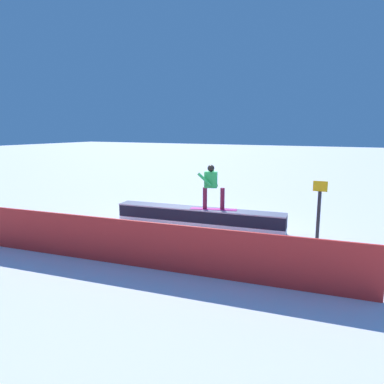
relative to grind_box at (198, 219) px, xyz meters
name	(u,v)px	position (x,y,z in m)	size (l,w,h in m)	color
ground_plane	(198,228)	(0.00, 0.00, -0.30)	(120.00, 120.00, 0.00)	white
grind_box	(198,219)	(0.00, 0.00, 0.00)	(5.69, 1.29, 0.67)	black
snowboarder	(212,185)	(-0.45, -0.04, 1.15)	(1.51, 0.70, 1.44)	#BB1C84
safety_fence	(131,243)	(0.00, 3.67, 0.26)	(10.77, 0.06, 1.12)	red
trail_marker	(319,209)	(-3.69, -0.41, 0.64)	(0.40, 0.10, 1.76)	#262628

